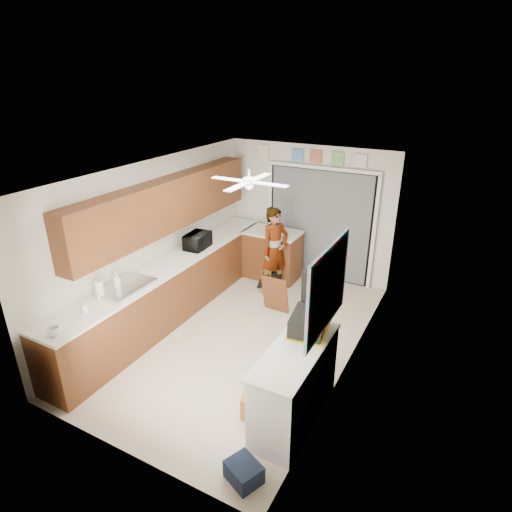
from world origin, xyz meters
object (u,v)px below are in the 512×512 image
at_px(cup, 54,332).
at_px(paper_towel_roll, 99,289).
at_px(suitcase, 309,322).
at_px(man, 275,250).
at_px(navy_crate, 244,472).
at_px(dog, 273,279).
at_px(microwave, 198,241).
at_px(cardboard_box, 262,403).
at_px(soap_bottle, 117,281).

distance_m(cup, paper_towel_roll, 0.93).
distance_m(suitcase, man, 2.83).
relative_size(navy_crate, dog, 0.65).
height_order(microwave, man, man).
bearing_deg(man, navy_crate, -134.27).
xyz_separation_m(suitcase, cardboard_box, (-0.32, -0.53, -0.91)).
xyz_separation_m(paper_towel_roll, navy_crate, (2.66, -0.85, -0.96)).
bearing_deg(dog, microwave, -118.00).
xyz_separation_m(microwave, cup, (0.08, -2.91, -0.08)).
xyz_separation_m(soap_bottle, cardboard_box, (2.36, -0.24, -0.93)).
xyz_separation_m(soap_bottle, paper_towel_roll, (-0.05, -0.27, -0.01)).
height_order(navy_crate, man, man).
height_order(navy_crate, dog, dog).
distance_m(paper_towel_roll, cardboard_box, 2.58).
bearing_deg(soap_bottle, paper_towel_roll, -100.22).
distance_m(cup, navy_crate, 2.58).
relative_size(cardboard_box, navy_crate, 1.38).
bearing_deg(dog, soap_bottle, -92.78).
height_order(cardboard_box, man, man).
distance_m(cup, suitcase, 2.89).
distance_m(cup, cardboard_box, 2.51).
relative_size(paper_towel_roll, dog, 0.46).
distance_m(soap_bottle, man, 2.87).
bearing_deg(cup, microwave, 91.61).
bearing_deg(microwave, suitcase, -124.82).
xyz_separation_m(cardboard_box, navy_crate, (0.25, -0.88, -0.04)).
bearing_deg(cardboard_box, soap_bottle, 174.16).
relative_size(paper_towel_roll, man, 0.15).
relative_size(microwave, cup, 3.52).
bearing_deg(cup, paper_towel_roll, 104.68).
distance_m(microwave, man, 1.38).
bearing_deg(cup, suitcase, 30.23).
xyz_separation_m(microwave, soap_bottle, (-0.11, -1.74, 0.00)).
height_order(soap_bottle, cardboard_box, soap_bottle).
bearing_deg(paper_towel_roll, dog, 68.61).
xyz_separation_m(paper_towel_roll, man, (1.18, 2.90, -0.28)).
distance_m(microwave, soap_bottle, 1.75).
distance_m(soap_bottle, navy_crate, 3.00).
xyz_separation_m(microwave, cardboard_box, (2.26, -1.98, -0.93)).
height_order(microwave, soap_bottle, soap_bottle).
bearing_deg(suitcase, cardboard_box, -130.02).
relative_size(navy_crate, man, 0.21).
xyz_separation_m(paper_towel_roll, suitcase, (2.73, 0.55, -0.01)).
distance_m(cardboard_box, navy_crate, 0.92).
bearing_deg(paper_towel_roll, cup, -75.32).
height_order(suitcase, cardboard_box, suitcase).
bearing_deg(cup, navy_crate, 1.10).
xyz_separation_m(soap_bottle, cup, (0.19, -1.17, -0.08)).
xyz_separation_m(paper_towel_roll, dog, (1.14, 2.91, -0.86)).
bearing_deg(man, cardboard_box, -132.58).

